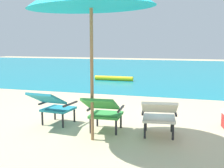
# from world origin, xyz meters

# --- Properties ---
(ground_plane) EXTENTS (40.00, 40.00, 0.00)m
(ground_plane) POSITION_xyz_m (0.00, 4.00, 0.00)
(ground_plane) COLOR #CCB78E
(ocean_band) EXTENTS (40.00, 18.00, 0.01)m
(ocean_band) POSITION_xyz_m (0.00, 12.48, 0.00)
(ocean_band) COLOR teal
(ocean_band) RESTS_ON ground_plane
(swim_buoy) EXTENTS (1.60, 0.18, 0.18)m
(swim_buoy) POSITION_xyz_m (-1.73, 6.58, 0.10)
(swim_buoy) COLOR yellow
(swim_buoy) RESTS_ON ocean_band
(lounge_chair_left) EXTENTS (0.61, 0.92, 0.68)m
(lounge_chair_left) POSITION_xyz_m (-0.97, 0.12, 0.40)
(lounge_chair_left) COLOR teal
(lounge_chair_left) RESTS_ON ground_plane
(lounge_chair_center) EXTENTS (0.60, 0.91, 0.68)m
(lounge_chair_center) POSITION_xyz_m (0.06, -0.03, 0.40)
(lounge_chair_center) COLOR #338E3D
(lounge_chair_center) RESTS_ON ground_plane
(lounge_chair_right) EXTENTS (0.65, 0.94, 0.68)m
(lounge_chair_right) POSITION_xyz_m (0.98, -0.02, 0.40)
(lounge_chair_right) COLOR silver
(lounge_chair_right) RESTS_ON ground_plane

